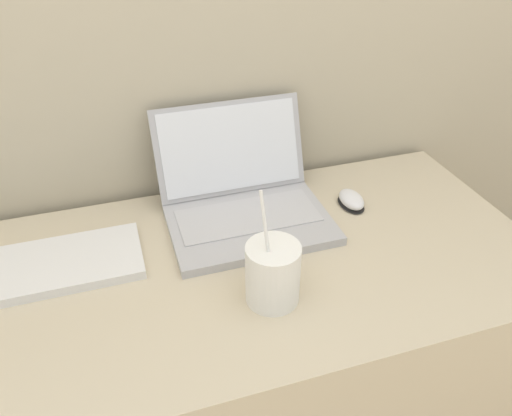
# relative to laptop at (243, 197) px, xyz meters

# --- Properties ---
(desk) EXTENTS (1.34, 0.60, 0.76)m
(desk) POSITION_rel_laptop_xyz_m (-0.10, -0.16, -0.43)
(desk) COLOR beige
(desk) RESTS_ON ground_plane
(laptop) EXTENTS (0.35, 0.32, 0.22)m
(laptop) POSITION_rel_laptop_xyz_m (0.00, 0.00, 0.00)
(laptop) COLOR #ADADB2
(laptop) RESTS_ON desk
(drink_cup) EXTENTS (0.10, 0.10, 0.23)m
(drink_cup) POSITION_rel_laptop_xyz_m (-0.03, -0.27, 0.01)
(drink_cup) COLOR white
(drink_cup) RESTS_ON desk
(computer_mouse) EXTENTS (0.05, 0.09, 0.03)m
(computer_mouse) POSITION_rel_laptop_xyz_m (0.25, -0.04, -0.03)
(computer_mouse) COLOR black
(computer_mouse) RESTS_ON desk
(external_keyboard) EXTENTS (0.45, 0.17, 0.02)m
(external_keyboard) POSITION_rel_laptop_xyz_m (-0.46, -0.07, -0.04)
(external_keyboard) COLOR silver
(external_keyboard) RESTS_ON desk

